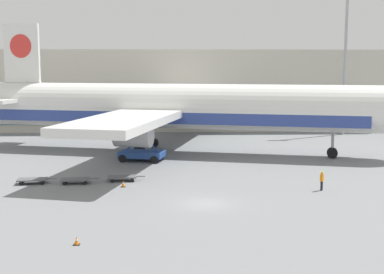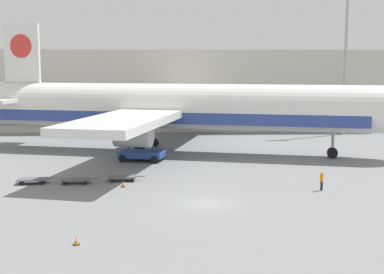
{
  "view_description": "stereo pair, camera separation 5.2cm",
  "coord_description": "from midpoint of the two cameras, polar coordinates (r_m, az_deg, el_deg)",
  "views": [
    {
      "loc": [
        -3.05,
        -42.97,
        11.42
      ],
      "look_at": [
        -0.57,
        11.84,
        4.0
      ],
      "focal_mm": 50.0,
      "sensor_mm": 36.0,
      "label": 1
    },
    {
      "loc": [
        -3.0,
        -42.97,
        11.42
      ],
      "look_at": [
        -0.57,
        11.84,
        4.0
      ],
      "focal_mm": 50.0,
      "sensor_mm": 36.0,
      "label": 2
    }
  ],
  "objects": [
    {
      "name": "ground_plane",
      "position": [
        44.57,
        1.45,
        -7.15
      ],
      "size": [
        400.0,
        400.0,
        0.0
      ],
      "primitive_type": "plane",
      "color": "slate"
    },
    {
      "name": "terminal_building",
      "position": [
        99.81,
        -5.32,
        5.13
      ],
      "size": [
        90.0,
        18.2,
        14.0
      ],
      "color": "#BCB7A8",
      "rests_on": "ground_plane"
    },
    {
      "name": "light_mast",
      "position": [
        91.24,
        16.1,
        8.75
      ],
      "size": [
        2.8,
        0.5,
        23.44
      ],
      "color": "#9EA0A5",
      "rests_on": "ground_plane"
    },
    {
      "name": "airplane_main",
      "position": [
        69.72,
        -2.23,
        3.11
      ],
      "size": [
        56.89,
        48.45,
        17.0
      ],
      "rotation": [
        0.0,
        0.0,
        -0.26
      ],
      "color": "white",
      "rests_on": "ground_plane"
    },
    {
      "name": "scissor_lift_loader",
      "position": [
        64.21,
        -5.33,
        -0.73
      ],
      "size": [
        5.8,
        4.48,
        5.35
      ],
      "rotation": [
        0.0,
        0.0,
        -0.26
      ],
      "color": "#284C99",
      "rests_on": "ground_plane"
    },
    {
      "name": "baggage_dolly_lead",
      "position": [
        54.13,
        -16.62,
        -4.38
      ],
      "size": [
        3.76,
        1.74,
        0.48
      ],
      "rotation": [
        0.0,
        0.0,
        0.09
      ],
      "color": "#56565B",
      "rests_on": "ground_plane"
    },
    {
      "name": "baggage_dolly_second",
      "position": [
        53.14,
        -12.3,
        -4.46
      ],
      "size": [
        3.76,
        1.74,
        0.48
      ],
      "rotation": [
        0.0,
        0.0,
        0.09
      ],
      "color": "#56565B",
      "rests_on": "ground_plane"
    },
    {
      "name": "baggage_dolly_third",
      "position": [
        53.5,
        -7.44,
        -4.26
      ],
      "size": [
        3.76,
        1.74,
        0.48
      ],
      "rotation": [
        0.0,
        0.0,
        0.09
      ],
      "color": "#56565B",
      "rests_on": "ground_plane"
    },
    {
      "name": "ground_crew_near",
      "position": [
        50.36,
        13.7,
        -4.38
      ],
      "size": [
        0.4,
        0.46,
        1.81
      ],
      "rotation": [
        0.0,
        0.0,
        4.01
      ],
      "color": "black",
      "rests_on": "ground_plane"
    },
    {
      "name": "traffic_cone_near",
      "position": [
        50.91,
        -7.33,
        -4.97
      ],
      "size": [
        0.4,
        0.4,
        0.63
      ],
      "color": "black",
      "rests_on": "ground_plane"
    },
    {
      "name": "traffic_cone_far",
      "position": [
        35.55,
        -12.2,
        -10.76
      ],
      "size": [
        0.4,
        0.4,
        0.56
      ],
      "color": "black",
      "rests_on": "ground_plane"
    }
  ]
}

